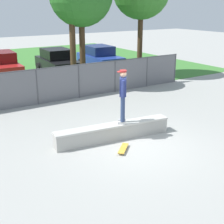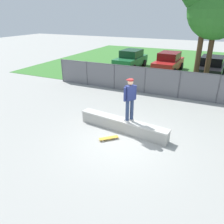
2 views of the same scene
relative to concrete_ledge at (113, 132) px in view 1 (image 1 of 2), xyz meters
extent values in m
plane|color=#9E9E99|center=(0.36, -0.85, -0.28)|extent=(80.00, 80.00, 0.00)
cube|color=#3D7A33|center=(0.36, 15.63, -0.27)|extent=(26.97, 20.00, 0.02)
cube|color=#A8A59E|center=(0.00, 0.00, -0.03)|extent=(4.13, 0.96, 0.50)
cube|color=beige|center=(0.00, 0.00, 0.25)|extent=(4.18, 1.00, 0.06)
cube|color=beige|center=(0.24, -0.15, 0.33)|extent=(0.28, 0.24, 0.10)
cube|color=beige|center=(0.37, 0.03, 0.33)|extent=(0.28, 0.24, 0.10)
cylinder|color=navy|center=(0.27, -0.17, 0.82)|extent=(0.15, 0.15, 0.88)
cylinder|color=navy|center=(0.39, 0.01, 0.82)|extent=(0.15, 0.15, 0.88)
cube|color=navy|center=(0.33, -0.08, 1.56)|extent=(0.40, 0.44, 0.60)
cylinder|color=navy|center=(0.18, -0.28, 1.54)|extent=(0.10, 0.10, 0.58)
cylinder|color=navy|center=(0.47, 0.12, 1.54)|extent=(0.10, 0.10, 0.58)
sphere|color=tan|center=(0.33, -0.08, 1.99)|extent=(0.22, 0.22, 0.22)
cylinder|color=maroon|center=(0.33, -0.08, 2.09)|extent=(0.23, 0.23, 0.06)
cube|color=maroon|center=(0.22, -0.01, 2.06)|extent=(0.21, 0.23, 0.02)
cube|color=gold|center=(-0.22, -0.92, -0.20)|extent=(0.72, 0.70, 0.02)
cube|color=#B2B2B7|center=(-0.02, -0.74, -0.22)|extent=(0.14, 0.14, 0.02)
cube|color=#B2B2B7|center=(-0.42, -1.11, -0.22)|extent=(0.14, 0.14, 0.02)
cylinder|color=silver|center=(0.03, -0.80, -0.25)|extent=(0.06, 0.06, 0.05)
cylinder|color=silver|center=(-0.08, -0.67, -0.25)|extent=(0.06, 0.06, 0.05)
cylinder|color=silver|center=(-0.36, -1.17, -0.25)|extent=(0.06, 0.06, 0.05)
cylinder|color=silver|center=(-0.48, -1.05, -0.25)|extent=(0.06, 0.06, 0.05)
cylinder|color=#4C4C51|center=(-0.71, 5.33, 0.56)|extent=(0.07, 0.07, 1.68)
cylinder|color=#4C4C51|center=(1.43, 5.33, 0.56)|extent=(0.07, 0.07, 1.68)
cylinder|color=#4C4C51|center=(3.57, 5.33, 0.56)|extent=(0.07, 0.07, 1.68)
cylinder|color=#4C4C51|center=(5.71, 5.33, 0.56)|extent=(0.07, 0.07, 1.68)
cylinder|color=#4C4C51|center=(7.85, 5.33, 0.56)|extent=(0.07, 0.07, 1.68)
cylinder|color=#4C4C51|center=(0.36, 5.33, 1.37)|extent=(14.97, 0.05, 0.05)
cube|color=slate|center=(0.36, 5.33, 0.56)|extent=(14.97, 0.01, 1.68)
cylinder|color=#47301E|center=(2.11, 7.26, 2.24)|extent=(0.32, 0.32, 5.04)
cylinder|color=#47301E|center=(2.73, 7.36, 1.56)|extent=(0.32, 0.32, 3.67)
cylinder|color=#47301E|center=(7.02, 7.75, 1.70)|extent=(0.32, 0.32, 3.96)
cube|color=#B21E1E|center=(-0.63, 11.84, 0.39)|extent=(2.03, 4.29, 0.70)
cube|color=#621010|center=(-0.62, 11.99, 1.06)|extent=(1.71, 2.19, 0.64)
cylinder|color=black|center=(0.20, 10.49, 0.04)|extent=(0.26, 0.65, 0.64)
cylinder|color=black|center=(0.34, 13.09, 0.04)|extent=(0.26, 0.65, 0.64)
cube|color=black|center=(2.85, 11.23, 0.39)|extent=(2.03, 4.29, 0.70)
cube|color=black|center=(2.86, 11.38, 1.06)|extent=(1.71, 2.19, 0.64)
cylinder|color=black|center=(3.68, 9.88, 0.04)|extent=(0.26, 0.65, 0.64)
cylinder|color=black|center=(1.88, 9.98, 0.04)|extent=(0.26, 0.65, 0.64)
cylinder|color=black|center=(3.82, 12.48, 0.04)|extent=(0.26, 0.65, 0.64)
cylinder|color=black|center=(2.03, 12.58, 0.04)|extent=(0.26, 0.65, 0.64)
cube|color=#233D9E|center=(6.11, 11.19, 0.39)|extent=(2.03, 4.29, 0.70)
cube|color=navy|center=(6.11, 11.34, 1.06)|extent=(1.71, 2.19, 0.64)
cylinder|color=black|center=(6.93, 9.84, 0.04)|extent=(0.26, 0.65, 0.64)
cylinder|color=black|center=(5.13, 9.94, 0.04)|extent=(0.26, 0.65, 0.64)
cylinder|color=black|center=(7.08, 12.44, 0.04)|extent=(0.26, 0.65, 0.64)
cylinder|color=black|center=(5.28, 12.54, 0.04)|extent=(0.26, 0.65, 0.64)
camera|label=1|loc=(-5.52, -8.51, 4.12)|focal=51.19mm
camera|label=2|loc=(3.27, -8.04, 4.45)|focal=35.90mm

